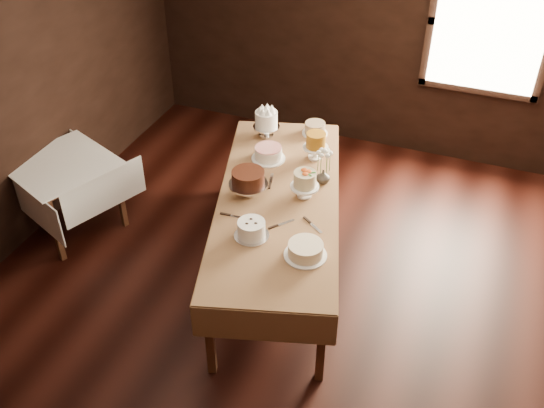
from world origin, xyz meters
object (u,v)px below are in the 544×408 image
Objects in this scene: display_table at (278,204)px; cake_speckled at (315,129)px; cake_chocolate at (248,184)px; cake_flowers at (305,186)px; cake_swirl at (251,230)px; cake_cream at (306,250)px; cake_caramel at (316,147)px; cake_server_a at (286,222)px; flower_vase at (323,177)px; cake_meringue at (266,125)px; side_table at (63,171)px; cake_server_d at (309,180)px; cake_server_e at (239,217)px; cake_server_b at (316,228)px; cake_server_c at (271,178)px; cake_lattice at (268,154)px.

display_table is 1.15m from cake_speckled.
cake_chocolate is 0.48m from cake_flowers.
cake_chocolate is at bearing -100.33° from cake_speckled.
cake_swirl is 0.79× the size of cake_cream.
cake_cream is at bearing -75.10° from cake_caramel.
flower_vase is at bearing 29.65° from cake_server_a.
cake_meringue reaches higher than cake_swirl.
cake_swirl is at bearing -89.09° from cake_speckled.
side_table is 4.83× the size of cake_server_d.
cake_flowers reaches higher than flower_vase.
cake_server_a is at bearing 6.53° from cake_server_e.
cake_caramel is 1.15× the size of cake_server_a.
cake_cream is (2.57, -0.46, 0.20)m from side_table.
cake_server_d is at bearing 148.77° from cake_server_b.
cake_meringue reaches higher than cake_chocolate.
cake_flowers reaches higher than cake_server_a.
cake_meringue is 1.06m from cake_flowers.
cake_server_c and cake_server_d have the same top height.
side_table is 3.30× the size of cake_cream.
cake_server_d is at bearing 107.00° from cake_cream.
cake_lattice is at bearing -65.88° from cake_meringue.
cake_chocolate is 0.51m from cake_server_a.
cake_flowers reaches higher than display_table.
display_table is at bearing -97.69° from cake_caramel.
cake_meringue is 1.29× the size of cake_server_d.
cake_speckled is 1.49m from cake_server_b.
display_table is 0.51m from cake_server_b.
cake_caramel is at bearing 23.17° from cake_server_d.
flower_vase is (0.11, 0.65, 0.06)m from cake_server_a.
cake_speckled is at bearing 66.45° from cake_lattice.
cake_caramel is 0.83m from cake_chocolate.
flower_vase is at bearing 36.17° from cake_chocolate.
cake_cream is at bearing -56.84° from cake_lattice.
cake_flowers is 1.06× the size of cake_server_d.
display_table is 0.56m from cake_swirl.
cake_cream is at bearing -50.26° from cake_server_b.
cake_meringue is 1.11× the size of cake_swirl.
cake_server_a is at bearing -3.39° from side_table.
flower_vase is (0.30, 0.91, -0.00)m from cake_swirl.
cake_lattice is 0.96m from cake_server_a.
flower_vase reaches higher than cake_speckled.
cake_caramel reaches higher than cake_server_b.
side_table is at bearing -159.07° from cake_lattice.
cake_chocolate is at bearing 146.30° from cake_server_d.
cake_chocolate reaches higher than cake_server_b.
cake_cream reaches higher than cake_server_a.
cake_server_c is (-0.34, 0.55, 0.00)m from cake_server_a.
cake_swirl is 1.16× the size of cake_server_c.
cake_speckled is at bearing 105.74° from cake_cream.
cake_meringue is at bearing 121.07° from cake_cream.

